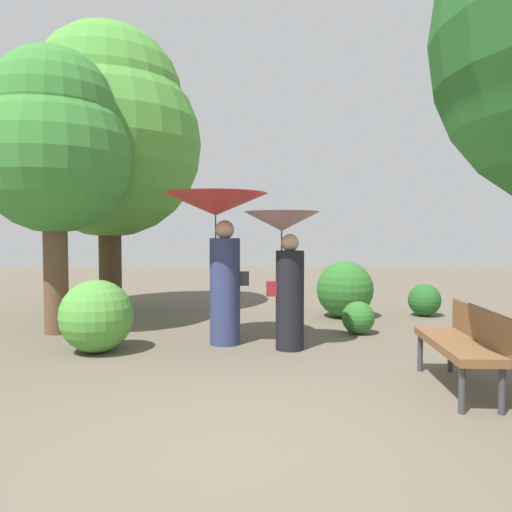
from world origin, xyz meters
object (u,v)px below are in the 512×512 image
tree_near_left (53,142)px  park_bench (465,340)px  person_right (285,255)px  person_left (219,230)px  tree_mid_left (108,130)px

tree_near_left → park_bench: bearing=-29.1°
person_right → tree_near_left: (-3.52, 1.13, 1.70)m
person_right → tree_near_left: 4.07m
tree_near_left → person_left: bearing=-17.0°
park_bench → person_right: bearing=-132.2°
tree_near_left → tree_mid_left: 2.20m
person_right → tree_near_left: bearing=65.8°
park_bench → tree_near_left: (-5.20, 2.89, 2.48)m
person_left → tree_near_left: (-2.61, 0.80, 1.37)m
person_left → park_bench: 3.51m
park_bench → tree_near_left: tree_near_left is taller
park_bench → tree_mid_left: 7.67m
person_left → tree_near_left: bearing=66.6°
tree_mid_left → park_bench: bearing=-45.3°
park_bench → tree_mid_left: (-4.94, 4.99, 3.10)m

